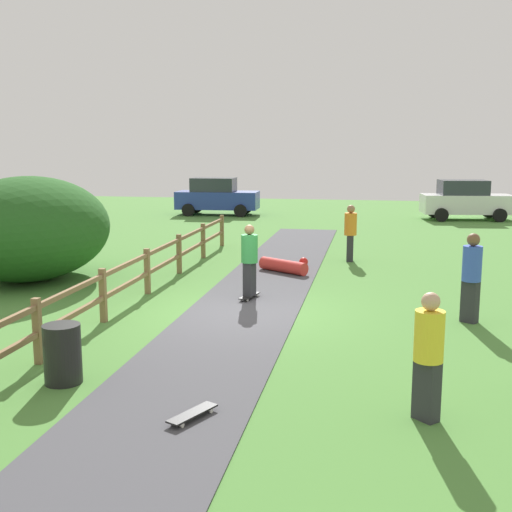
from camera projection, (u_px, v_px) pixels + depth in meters
ground_plane at (242, 312)px, 13.74m from camera, size 60.00×60.00×0.00m
asphalt_path at (242, 311)px, 13.74m from camera, size 2.40×28.00×0.02m
wooden_fence at (127, 277)px, 14.09m from camera, size 0.12×18.12×1.10m
bush_large at (29, 228)px, 16.87m from camera, size 4.06×4.88×2.75m
trash_bin at (63, 354)px, 9.55m from camera, size 0.56×0.56×0.90m
skater_riding at (249, 258)px, 14.68m from camera, size 0.46×0.82×1.73m
skater_fallen at (285, 266)px, 17.99m from camera, size 1.49×1.45×0.36m
skateboard_loose at (192, 414)px, 8.29m from camera, size 0.53×0.81×0.08m
bystander_yellow at (428, 351)px, 8.16m from camera, size 0.54×0.54×1.70m
bystander_blue at (472, 273)px, 12.76m from camera, size 0.53×0.53×1.81m
bystander_orange at (350, 230)px, 19.65m from camera, size 0.38×0.38×1.75m
parked_car_white at (465, 200)px, 30.91m from camera, size 4.36×2.36×1.92m
parked_car_blue at (217, 196)px, 33.12m from camera, size 4.26×2.13×1.92m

